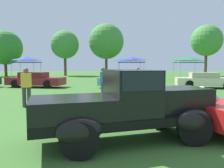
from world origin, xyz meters
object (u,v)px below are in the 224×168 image
at_px(spectator_by_row, 138,82).
at_px(canopy_tent_right_field, 188,60).
at_px(spectator_far_side, 26,86).
at_px(canopy_tent_center_field, 131,59).
at_px(show_car_skyblue, 125,80).
at_px(show_car_cream, 205,80).
at_px(show_car_burgundy, 35,80).
at_px(canopy_tent_left_field, 26,59).
at_px(spectator_between_cars, 103,82).
at_px(feature_pickup_truck, 128,105).

bearing_deg(spectator_by_row, canopy_tent_right_field, 61.91).
relative_size(spectator_far_side, canopy_tent_center_field, 0.60).
height_order(show_car_skyblue, canopy_tent_center_field, canopy_tent_center_field).
distance_m(show_car_skyblue, canopy_tent_center_field, 7.33).
bearing_deg(show_car_cream, show_car_skyblue, 178.24).
relative_size(show_car_burgundy, canopy_tent_left_field, 1.78).
bearing_deg(spectator_between_cars, spectator_by_row, 1.00).
bearing_deg(show_car_burgundy, spectator_between_cars, -49.39).
height_order(show_car_burgundy, spectator_far_side, spectator_far_side).
bearing_deg(canopy_tent_left_field, canopy_tent_right_field, 2.37).
bearing_deg(canopy_tent_left_field, show_car_burgundy, -64.86).
height_order(show_car_skyblue, show_car_cream, same).
bearing_deg(spectator_by_row, spectator_far_side, -157.34).
xyz_separation_m(spectator_by_row, canopy_tent_left_field, (-10.75, 13.45, 1.51)).
xyz_separation_m(feature_pickup_truck, show_car_skyblue, (0.76, 12.52, -0.27)).
xyz_separation_m(feature_pickup_truck, spectator_far_side, (-4.00, 4.33, 0.05)).
height_order(show_car_skyblue, canopy_tent_right_field, canopy_tent_right_field).
relative_size(spectator_between_cars, canopy_tent_center_field, 0.60).
distance_m(spectator_far_side, canopy_tent_left_field, 16.64).
bearing_deg(canopy_tent_center_field, spectator_far_side, -111.11).
bearing_deg(show_car_burgundy, canopy_tent_center_field, 37.60).
bearing_deg(spectator_by_row, canopy_tent_center_field, 86.38).
relative_size(canopy_tent_center_field, canopy_tent_right_field, 0.97).
xyz_separation_m(spectator_between_cars, spectator_by_row, (1.82, 0.03, 0.00)).
bearing_deg(canopy_tent_right_field, canopy_tent_center_field, -170.62).
height_order(feature_pickup_truck, canopy_tent_right_field, canopy_tent_right_field).
bearing_deg(spectator_far_side, show_car_skyblue, 59.81).
bearing_deg(canopy_tent_right_field, feature_pickup_truck, -112.67).
xyz_separation_m(show_car_burgundy, canopy_tent_right_field, (15.14, 7.57, 1.82)).
xyz_separation_m(show_car_skyblue, spectator_by_row, (0.27, -6.09, 0.31)).
relative_size(show_car_cream, canopy_tent_right_field, 1.63).
distance_m(show_car_burgundy, spectator_far_side, 9.11).
distance_m(spectator_between_cars, canopy_tent_center_field, 13.48).
bearing_deg(show_car_skyblue, canopy_tent_right_field, 45.95).
height_order(spectator_between_cars, spectator_far_side, same).
bearing_deg(spectator_between_cars, show_car_skyblue, 75.78).
relative_size(feature_pickup_truck, spectator_between_cars, 2.71).
bearing_deg(canopy_tent_right_field, canopy_tent_left_field, -177.63).
height_order(show_car_burgundy, spectator_by_row, spectator_by_row).
bearing_deg(show_car_cream, show_car_burgundy, 176.84).
distance_m(canopy_tent_left_field, canopy_tent_center_field, 11.58).
relative_size(spectator_between_cars, canopy_tent_right_field, 0.58).
xyz_separation_m(spectator_by_row, canopy_tent_right_field, (7.59, 14.22, 1.51)).
xyz_separation_m(feature_pickup_truck, canopy_tent_left_field, (-9.71, 19.88, 1.55)).
xyz_separation_m(show_car_skyblue, canopy_tent_right_field, (7.86, 8.13, 1.82)).
relative_size(show_car_burgundy, spectator_between_cars, 2.85).
bearing_deg(spectator_far_side, canopy_tent_right_field, 52.27).
distance_m(show_car_burgundy, spectator_by_row, 10.06).
bearing_deg(spectator_by_row, show_car_cream, 44.07).
relative_size(spectator_between_cars, canopy_tent_left_field, 0.62).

